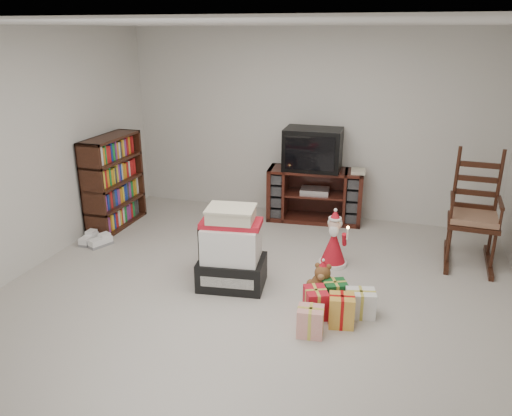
% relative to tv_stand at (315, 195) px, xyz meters
% --- Properties ---
extents(room, '(5.01, 5.01, 2.51)m').
position_rel_tv_stand_xyz_m(room, '(-0.16, -2.25, 0.89)').
color(room, '#A49E96').
rests_on(room, ground).
extents(tv_stand, '(1.28, 0.56, 0.71)m').
position_rel_tv_stand_xyz_m(tv_stand, '(0.00, 0.00, 0.00)').
color(tv_stand, '#411712').
rests_on(tv_stand, floor).
extents(bookshelf, '(0.33, 0.98, 1.19)m').
position_rel_tv_stand_xyz_m(bookshelf, '(-2.47, -0.95, 0.22)').
color(bookshelf, '#3B1B10').
rests_on(bookshelf, floor).
extents(rocking_chair, '(0.56, 0.89, 1.30)m').
position_rel_tv_stand_xyz_m(rocking_chair, '(1.89, -0.72, 0.09)').
color(rocking_chair, '#3B1B10').
rests_on(rocking_chair, floor).
extents(gift_pile, '(0.71, 0.56, 0.82)m').
position_rel_tv_stand_xyz_m(gift_pile, '(-0.44, -2.07, 0.00)').
color(gift_pile, black).
rests_on(gift_pile, floor).
extents(red_suitcase, '(0.43, 0.24, 0.63)m').
position_rel_tv_stand_xyz_m(red_suitcase, '(-0.64, -1.83, -0.08)').
color(red_suitcase, maroon).
rests_on(red_suitcase, floor).
extents(stocking, '(0.27, 0.12, 0.58)m').
position_rel_tv_stand_xyz_m(stocking, '(-0.44, -2.01, -0.07)').
color(stocking, '#0D7B1E').
rests_on(stocking, floor).
extents(teddy_bear, '(0.23, 0.21, 0.35)m').
position_rel_tv_stand_xyz_m(teddy_bear, '(0.47, -2.03, -0.20)').
color(teddy_bear, brown).
rests_on(teddy_bear, floor).
extents(santa_figurine, '(0.31, 0.30, 0.64)m').
position_rel_tv_stand_xyz_m(santa_figurine, '(0.46, -1.30, -0.11)').
color(santa_figurine, '#B11320').
rests_on(santa_figurine, floor).
extents(mrs_claus_figurine, '(0.27, 0.25, 0.55)m').
position_rel_tv_stand_xyz_m(mrs_claus_figurine, '(-0.65, -1.61, -0.15)').
color(mrs_claus_figurine, '#B11320').
rests_on(mrs_claus_figurine, floor).
extents(sneaker_pair, '(0.36, 0.31, 0.10)m').
position_rel_tv_stand_xyz_m(sneaker_pair, '(-2.38, -1.60, -0.31)').
color(sneaker_pair, white).
rests_on(sneaker_pair, floor).
extents(gift_cluster, '(0.68, 0.77, 0.23)m').
position_rel_tv_stand_xyz_m(gift_cluster, '(0.61, -2.39, -0.24)').
color(gift_cluster, '#B61423').
rests_on(gift_cluster, floor).
extents(crt_television, '(0.76, 0.56, 0.54)m').
position_rel_tv_stand_xyz_m(crt_television, '(-0.05, 0.01, 0.63)').
color(crt_television, black).
rests_on(crt_television, tv_stand).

